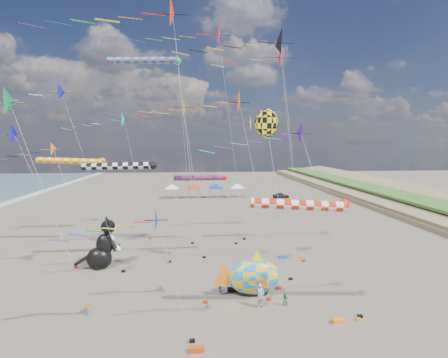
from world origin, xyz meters
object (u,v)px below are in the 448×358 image
at_px(parked_car, 281,195).
at_px(person_adult, 261,296).
at_px(cat_inflatable, 102,243).
at_px(child_green, 285,300).
at_px(fish_inflatable, 254,277).
at_px(child_blue, 220,286).

bearing_deg(parked_car, person_adult, 160.16).
height_order(cat_inflatable, child_green, cat_inflatable).
bearing_deg(cat_inflatable, parked_car, 36.06).
distance_m(fish_inflatable, child_blue, 3.02).
relative_size(child_blue, parked_car, 0.28).
distance_m(fish_inflatable, person_adult, 2.30).
bearing_deg(fish_inflatable, child_blue, 163.73).
height_order(child_green, parked_car, parked_car).
distance_m(cat_inflatable, parked_car, 51.19).
xyz_separation_m(fish_inflatable, child_blue, (-2.72, 0.79, -1.07)).
bearing_deg(fish_inflatable, cat_inflatable, 151.28).
bearing_deg(parked_car, child_green, 162.16).
xyz_separation_m(cat_inflatable, parked_car, (29.14, 42.05, -1.96)).
bearing_deg(parked_car, fish_inflatable, 159.33).
xyz_separation_m(cat_inflatable, child_blue, (11.47, -6.98, -2.07)).
distance_m(person_adult, child_blue, 4.17).
xyz_separation_m(person_adult, child_green, (1.96, 0.09, -0.42)).
distance_m(child_green, child_blue, 5.64).
height_order(cat_inflatable, parked_car, cat_inflatable).
distance_m(child_blue, parked_car, 52.11).
relative_size(cat_inflatable, fish_inflatable, 0.88).
height_order(cat_inflatable, person_adult, cat_inflatable).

